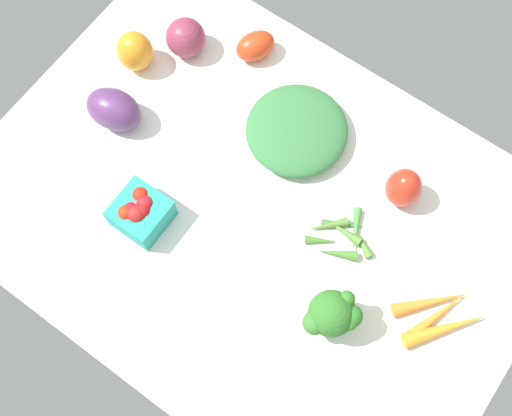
# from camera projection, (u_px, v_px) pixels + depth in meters

# --- Properties ---
(tablecloth) EXTENTS (1.04, 0.76, 0.02)m
(tablecloth) POSITION_uv_depth(u_px,v_px,m) (256.00, 213.00, 1.25)
(tablecloth) COLOR white
(tablecloth) RESTS_ON ground
(bell_pepper_red) EXTENTS (0.07, 0.07, 0.09)m
(bell_pepper_red) POSITION_uv_depth(u_px,v_px,m) (404.00, 188.00, 1.21)
(bell_pepper_red) COLOR red
(bell_pepper_red) RESTS_ON tablecloth
(red_onion_near_basket) EXTENTS (0.08, 0.08, 0.08)m
(red_onion_near_basket) POSITION_uv_depth(u_px,v_px,m) (186.00, 38.00, 1.32)
(red_onion_near_basket) COLOR #853047
(red_onion_near_basket) RESTS_ON tablecloth
(eggplant) EXTENTS (0.12, 0.10, 0.08)m
(eggplant) POSITION_uv_depth(u_px,v_px,m) (113.00, 110.00, 1.27)
(eggplant) COLOR #583265
(eggplant) RESTS_ON tablecloth
(leafy_greens_clump) EXTENTS (0.26, 0.26, 0.05)m
(leafy_greens_clump) POSITION_uv_depth(u_px,v_px,m) (297.00, 130.00, 1.27)
(leafy_greens_clump) COLOR #35733E
(leafy_greens_clump) RESTS_ON tablecloth
(roma_tomato) EXTENTS (0.09, 0.10, 0.06)m
(roma_tomato) POSITION_uv_depth(u_px,v_px,m) (255.00, 46.00, 1.33)
(roma_tomato) COLOR red
(roma_tomato) RESTS_ON tablecloth
(broccoli_head) EXTENTS (0.09, 0.09, 0.11)m
(broccoli_head) POSITION_uv_depth(u_px,v_px,m) (332.00, 315.00, 1.11)
(broccoli_head) COLOR #A6CA7A
(broccoli_head) RESTS_ON tablecloth
(carrot_bunch) EXTENTS (0.16, 0.16, 0.03)m
(carrot_bunch) POSITION_uv_depth(u_px,v_px,m) (440.00, 317.00, 1.16)
(carrot_bunch) COLOR orange
(carrot_bunch) RESTS_ON tablecloth
(berry_basket) EXTENTS (0.09, 0.09, 0.07)m
(berry_basket) POSITION_uv_depth(u_px,v_px,m) (141.00, 212.00, 1.20)
(berry_basket) COLOR teal
(berry_basket) RESTS_ON tablecloth
(bell_pepper_orange) EXTENTS (0.08, 0.08, 0.09)m
(bell_pepper_orange) POSITION_uv_depth(u_px,v_px,m) (135.00, 51.00, 1.31)
(bell_pepper_orange) COLOR orange
(bell_pepper_orange) RESTS_ON tablecloth
(okra_pile) EXTENTS (0.13, 0.13, 0.02)m
(okra_pile) POSITION_uv_depth(u_px,v_px,m) (341.00, 236.00, 1.21)
(okra_pile) COLOR #4F8433
(okra_pile) RESTS_ON tablecloth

